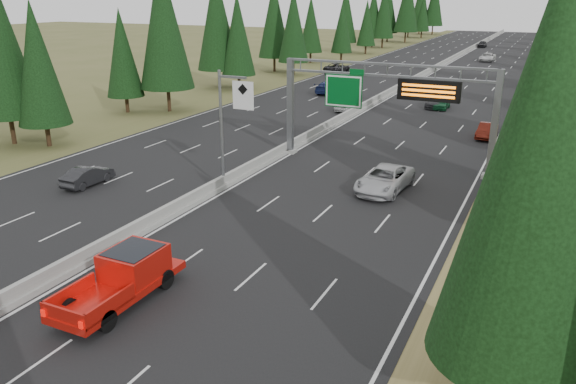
{
  "coord_description": "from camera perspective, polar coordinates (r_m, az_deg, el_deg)",
  "views": [
    {
      "loc": [
        19.8,
        -6.1,
        12.72
      ],
      "look_at": [
        7.31,
        20.0,
        2.46
      ],
      "focal_mm": 35.0,
      "sensor_mm": 36.0,
      "label": 1
    }
  ],
  "objects": [
    {
      "name": "shoulder_right",
      "position": [
        87.06,
        24.31,
        9.45
      ],
      "size": [
        3.6,
        260.0,
        0.06
      ],
      "primitive_type": "cube",
      "color": "olive",
      "rests_on": "ground"
    },
    {
      "name": "red_pickup",
      "position": [
        25.62,
        -16.03,
        -7.93
      ],
      "size": [
        2.29,
        6.4,
        2.09
      ],
      "color": "black",
      "rests_on": "road"
    },
    {
      "name": "silver_minivan",
      "position": [
        38.41,
        9.8,
        1.3
      ],
      "size": [
        3.15,
        6.02,
        1.62
      ],
      "primitive_type": "imported",
      "rotation": [
        0.0,
        0.0,
        -0.08
      ],
      "color": "#BABBC0",
      "rests_on": "road"
    },
    {
      "name": "tree_row_left",
      "position": [
        91.94,
        -1.66,
        17.11
      ],
      "size": [
        11.33,
        237.43,
        18.13
      ],
      "color": "black",
      "rests_on": "ground"
    },
    {
      "name": "road",
      "position": [
        89.25,
        12.72,
        10.9
      ],
      "size": [
        32.0,
        260.0,
        0.08
      ],
      "primitive_type": "cube",
      "color": "black",
      "rests_on": "ground"
    },
    {
      "name": "shoulder_left",
      "position": [
        94.81,
        2.0,
        11.83
      ],
      "size": [
        3.6,
        260.0,
        0.06
      ],
      "primitive_type": "cube",
      "color": "#4D5226",
      "rests_on": "ground"
    },
    {
      "name": "sign_gantry",
      "position": [
        43.05,
        10.67,
        9.23
      ],
      "size": [
        16.75,
        0.98,
        7.8
      ],
      "color": "slate",
      "rests_on": "road"
    },
    {
      "name": "car_ahead_white",
      "position": [
        120.3,
        19.61,
        12.78
      ],
      "size": [
        2.76,
        5.73,
        1.57
      ],
      "primitive_type": "imported",
      "rotation": [
        0.0,
        0.0,
        -0.03
      ],
      "color": "silver",
      "rests_on": "road"
    },
    {
      "name": "car_onc_blue",
      "position": [
        76.38,
        4.24,
        10.57
      ],
      "size": [
        2.58,
        5.73,
        1.63
      ],
      "primitive_type": "imported",
      "rotation": [
        0.0,
        0.0,
        3.09
      ],
      "color": "navy",
      "rests_on": "road"
    },
    {
      "name": "car_onc_near",
      "position": [
        41.45,
        -19.67,
        1.56
      ],
      "size": [
        1.44,
        4.03,
        1.32
      ],
      "primitive_type": "imported",
      "rotation": [
        0.0,
        0.0,
        3.15
      ],
      "color": "black",
      "rests_on": "road"
    },
    {
      "name": "car_onc_far",
      "position": [
        96.9,
        5.0,
        12.45
      ],
      "size": [
        3.14,
        6.09,
        1.64
      ],
      "primitive_type": "imported",
      "rotation": [
        0.0,
        0.0,
        3.07
      ],
      "color": "black",
      "rests_on": "road"
    },
    {
      "name": "car_ahead_dkgrey",
      "position": [
        68.64,
        14.94,
        8.85
      ],
      "size": [
        2.33,
        4.85,
        1.36
      ],
      "primitive_type": "imported",
      "rotation": [
        0.0,
        0.0,
        -0.09
      ],
      "color": "black",
      "rests_on": "road"
    },
    {
      "name": "median_barrier",
      "position": [
        89.2,
        12.74,
        11.13
      ],
      "size": [
        0.7,
        260.0,
        0.85
      ],
      "color": "gray",
      "rests_on": "road"
    },
    {
      "name": "car_ahead_far",
      "position": [
        151.61,
        19.14,
        14.02
      ],
      "size": [
        1.93,
        4.71,
        1.6
      ],
      "primitive_type": "imported",
      "rotation": [
        0.0,
        0.0,
        -0.01
      ],
      "color": "black",
      "rests_on": "road"
    },
    {
      "name": "car_onc_white",
      "position": [
        64.92,
        6.04,
        8.87
      ],
      "size": [
        1.96,
        4.5,
        1.51
      ],
      "primitive_type": "imported",
      "rotation": [
        0.0,
        0.0,
        3.1
      ],
      "color": "silver",
      "rests_on": "road"
    },
    {
      "name": "car_ahead_green",
      "position": [
        67.96,
        15.36,
        8.68
      ],
      "size": [
        1.55,
        3.8,
        1.29
      ],
      "primitive_type": "imported",
      "rotation": [
        0.0,
        0.0,
        0.01
      ],
      "color": "#114C28",
      "rests_on": "road"
    },
    {
      "name": "hov_sign_pole",
      "position": [
        37.39,
        -6.07,
        7.08
      ],
      "size": [
        2.8,
        0.5,
        8.0
      ],
      "color": "slate",
      "rests_on": "road"
    },
    {
      "name": "car_ahead_dkred",
      "position": [
        55.24,
        19.54,
        5.89
      ],
      "size": [
        1.6,
        4.15,
        1.35
      ],
      "primitive_type": "imported",
      "rotation": [
        0.0,
        0.0,
        -0.04
      ],
      "color": "#5A160C",
      "rests_on": "road"
    }
  ]
}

